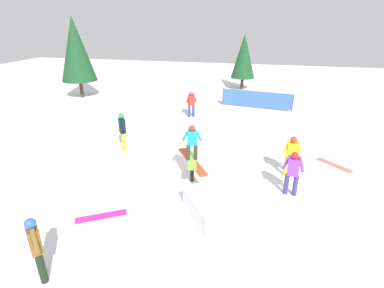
% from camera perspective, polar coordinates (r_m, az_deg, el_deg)
% --- Properties ---
extents(ground_plane, '(60.00, 60.00, 0.00)m').
position_cam_1_polar(ground_plane, '(10.67, -0.00, -6.97)').
color(ground_plane, white).
extents(rail_feature, '(1.97, 1.44, 0.80)m').
position_cam_1_polar(rail_feature, '(10.35, -0.00, -3.73)').
color(rail_feature, black).
rests_on(rail_feature, ground).
extents(snow_kicker_ramp, '(2.33, 2.24, 0.62)m').
position_cam_1_polar(snow_kicker_ramp, '(8.84, 4.86, -11.62)').
color(snow_kicker_ramp, white).
rests_on(snow_kicker_ramp, ground).
extents(main_rider_on_rail, '(1.53, 0.69, 1.27)m').
position_cam_1_polar(main_rider_on_rail, '(10.04, -0.00, 0.05)').
color(main_rider_on_rail, '#84DB3B').
rests_on(main_rider_on_rail, rail_feature).
extents(bystander_brown, '(0.53, 0.59, 1.57)m').
position_cam_1_polar(bystander_brown, '(7.42, -27.61, -16.82)').
color(bystander_brown, black).
rests_on(bystander_brown, ground).
extents(bystander_yellow, '(0.25, 0.67, 1.52)m').
position_cam_1_polar(bystander_yellow, '(11.18, 18.44, -1.87)').
color(bystander_yellow, yellow).
rests_on(bystander_yellow, ground).
extents(bystander_red, '(0.50, 0.57, 1.49)m').
position_cam_1_polar(bystander_red, '(17.30, -0.14, 7.87)').
color(bystander_red, navy).
rests_on(bystander_red, ground).
extents(bystander_purple, '(0.26, 0.69, 1.51)m').
position_cam_1_polar(bystander_purple, '(9.99, 18.64, -4.93)').
color(bystander_purple, '#3D356E').
rests_on(bystander_purple, ground).
extents(bystander_black, '(0.61, 0.48, 1.64)m').
position_cam_1_polar(bystander_black, '(13.12, -13.11, 2.71)').
color(bystander_black, gold).
rests_on(bystander_black, ground).
extents(loose_snowboard_magenta, '(0.99, 1.38, 0.02)m').
position_cam_1_polar(loose_snowboard_magenta, '(9.28, -16.89, -13.04)').
color(loose_snowboard_magenta, '#D1289C').
rests_on(loose_snowboard_magenta, ground).
extents(loose_snowboard_coral, '(1.20, 1.24, 0.02)m').
position_cam_1_polar(loose_snowboard_coral, '(12.97, 25.39, -3.61)').
color(loose_snowboard_coral, '#E76855').
rests_on(loose_snowboard_coral, ground).
extents(safety_fence, '(0.76, 4.39, 1.10)m').
position_cam_1_polar(safety_fence, '(19.47, 12.17, 8.35)').
color(safety_fence, blue).
rests_on(safety_fence, ground).
extents(pine_tree_near, '(1.86, 1.86, 4.22)m').
position_cam_1_polar(pine_tree_near, '(24.55, 9.82, 16.12)').
color(pine_tree_near, '#4C331E').
rests_on(pine_tree_near, ground).
extents(pine_tree_far, '(2.42, 2.42, 5.49)m').
position_cam_1_polar(pine_tree_far, '(22.94, -21.27, 16.48)').
color(pine_tree_far, '#4C331E').
rests_on(pine_tree_far, ground).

